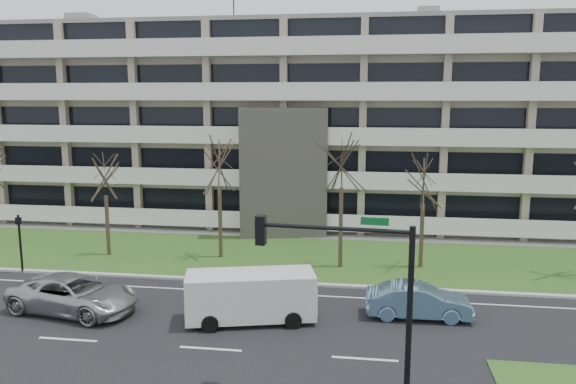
% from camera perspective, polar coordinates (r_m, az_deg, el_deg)
% --- Properties ---
extents(ground, '(160.00, 160.00, 0.00)m').
position_cam_1_polar(ground, '(23.03, -7.87, -15.51)').
color(ground, black).
rests_on(ground, ground).
extents(grass_verge, '(90.00, 10.00, 0.06)m').
position_cam_1_polar(grass_verge, '(34.91, -1.95, -6.50)').
color(grass_verge, '#32501A').
rests_on(grass_verge, ground).
extents(curb, '(90.00, 0.35, 0.12)m').
position_cam_1_polar(curb, '(30.22, -3.64, -9.07)').
color(curb, '#B2B2AD').
rests_on(curb, ground).
extents(sidewalk, '(90.00, 2.00, 0.08)m').
position_cam_1_polar(sidewalk, '(40.14, -0.56, -4.32)').
color(sidewalk, '#B2B2AD').
rests_on(sidewalk, ground).
extents(lane_edge_line, '(90.00, 0.12, 0.01)m').
position_cam_1_polar(lane_edge_line, '(28.85, -4.26, -10.11)').
color(lane_edge_line, white).
rests_on(lane_edge_line, ground).
extents(apartment_building, '(60.50, 15.10, 18.75)m').
position_cam_1_polar(apartment_building, '(45.74, 0.73, 7.01)').
color(apartment_building, '#B7A38E').
rests_on(apartment_building, ground).
extents(silver_pickup, '(6.42, 3.81, 1.67)m').
position_cam_1_polar(silver_pickup, '(27.87, -20.93, -9.67)').
color(silver_pickup, '#AAACB1').
rests_on(silver_pickup, ground).
extents(blue_sedan, '(4.69, 1.74, 1.53)m').
position_cam_1_polar(blue_sedan, '(26.13, 13.11, -10.72)').
color(blue_sedan, '#6A96B9').
rests_on(blue_sedan, ground).
extents(white_van, '(5.94, 3.40, 2.17)m').
position_cam_1_polar(white_van, '(24.98, -3.65, -10.15)').
color(white_van, silver).
rests_on(white_van, ground).
extents(traffic_signal, '(5.22, 0.76, 6.05)m').
position_cam_1_polar(traffic_signal, '(18.30, 6.92, -9.06)').
color(traffic_signal, black).
rests_on(traffic_signal, ground).
extents(pedestrian_signal, '(0.38, 0.35, 3.31)m').
position_cam_1_polar(pedestrian_signal, '(34.65, -25.60, -4.05)').
color(pedestrian_signal, black).
rests_on(pedestrian_signal, ground).
extents(tree_2, '(3.38, 3.38, 6.75)m').
position_cam_1_polar(tree_2, '(35.77, -18.14, 1.95)').
color(tree_2, '#382B21').
rests_on(tree_2, ground).
extents(tree_3, '(3.92, 3.92, 7.85)m').
position_cam_1_polar(tree_3, '(33.69, -7.04, 3.38)').
color(tree_3, '#382B21').
rests_on(tree_3, ground).
extents(tree_4, '(4.19, 4.19, 8.39)m').
position_cam_1_polar(tree_4, '(31.50, 5.50, 3.74)').
color(tree_4, '#382B21').
rests_on(tree_4, ground).
extents(tree_5, '(3.35, 3.35, 6.71)m').
position_cam_1_polar(tree_5, '(32.41, 13.64, 1.34)').
color(tree_5, '#382B21').
rests_on(tree_5, ground).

